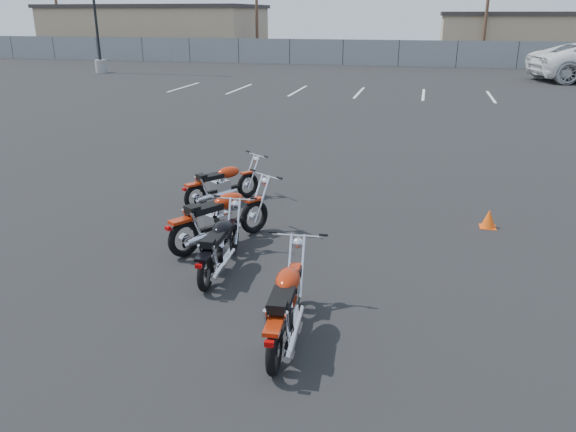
% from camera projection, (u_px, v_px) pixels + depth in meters
% --- Properties ---
extents(ground, '(120.00, 120.00, 0.00)m').
position_uv_depth(ground, '(265.00, 270.00, 8.28)').
color(ground, black).
rests_on(ground, ground).
extents(motorcycle_front_red, '(1.34, 1.67, 0.89)m').
position_uv_depth(motorcycle_front_red, '(222.00, 184.00, 11.02)').
color(motorcycle_front_red, black).
rests_on(motorcycle_front_red, ground).
extents(motorcycle_second_black, '(0.70, 1.81, 0.88)m').
position_uv_depth(motorcycle_second_black, '(220.00, 246.00, 8.10)').
color(motorcycle_second_black, black).
rests_on(motorcycle_second_black, ground).
extents(motorcycle_third_red, '(1.46, 1.95, 1.02)m').
position_uv_depth(motorcycle_third_red, '(221.00, 218.00, 9.04)').
color(motorcycle_third_red, black).
rests_on(motorcycle_third_red, ground).
extents(motorcycle_rear_red, '(0.76, 1.97, 0.96)m').
position_uv_depth(motorcycle_rear_red, '(286.00, 305.00, 6.39)').
color(motorcycle_rear_red, black).
rests_on(motorcycle_rear_red, ground).
extents(training_cone_near, '(0.28, 0.28, 0.33)m').
position_uv_depth(training_cone_near, '(489.00, 219.00, 9.87)').
color(training_cone_near, '#FF540D').
rests_on(training_cone_near, ground).
extents(light_pole_west, '(0.80, 0.70, 11.95)m').
position_uv_depth(light_pole_west, '(96.00, 19.00, 34.67)').
color(light_pole_west, gray).
rests_on(light_pole_west, ground).
extents(chainlink_fence, '(80.06, 0.06, 1.80)m').
position_uv_depth(chainlink_fence, '(399.00, 53.00, 39.97)').
color(chainlink_fence, slate).
rests_on(chainlink_fence, ground).
extents(tan_building_west, '(18.40, 10.40, 4.30)m').
position_uv_depth(tan_building_west, '(158.00, 30.00, 50.80)').
color(tan_building_west, tan).
rests_on(tan_building_west, ground).
extents(tan_building_east, '(14.40, 9.40, 3.70)m').
position_uv_depth(tan_building_east, '(530.00, 36.00, 45.65)').
color(tan_building_east, tan).
rests_on(tan_building_east, ground).
extents(utility_pole_a, '(1.80, 0.24, 9.00)m').
position_uv_depth(utility_pole_a, '(56.00, 0.00, 48.97)').
color(utility_pole_a, '#4D3224').
rests_on(utility_pole_a, ground).
extents(parking_line_stripes, '(15.12, 4.00, 0.01)m').
position_uv_depth(parking_line_stripes, '(328.00, 92.00, 27.12)').
color(parking_line_stripes, silver).
rests_on(parking_line_stripes, ground).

